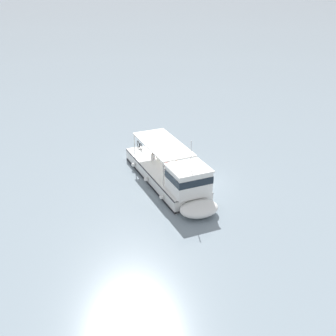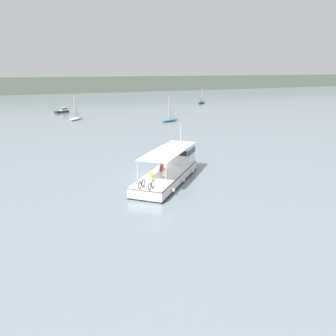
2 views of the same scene
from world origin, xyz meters
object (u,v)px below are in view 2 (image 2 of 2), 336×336
sailboat_near_port (76,117)px  sailboat_off_stern (202,102)px  sailboat_near_starboard (170,119)px  motorboat_horizon_west (62,111)px  ferry_main (171,169)px

sailboat_near_port → sailboat_off_stern: 48.45m
sailboat_near_starboard → motorboat_horizon_west: 31.24m
sailboat_off_stern → motorboat_horizon_west: sailboat_off_stern is taller
ferry_main → sailboat_off_stern: size_ratio=2.09×
sailboat_near_port → sailboat_near_starboard: size_ratio=1.00×
sailboat_off_stern → motorboat_horizon_west: (-44.70, -6.54, 0.00)m
sailboat_off_stern → sailboat_near_starboard: size_ratio=1.00×
sailboat_near_starboard → sailboat_near_port: bearing=150.2°
sailboat_off_stern → motorboat_horizon_west: size_ratio=1.42×
sailboat_near_starboard → ferry_main: bearing=-114.3°
sailboat_near_port → sailboat_near_starboard: bearing=-29.8°
sailboat_near_port → sailboat_near_starboard: (18.20, -10.43, 0.00)m
ferry_main → sailboat_off_stern: bearing=58.2°
sailboat_off_stern → motorboat_horizon_west: 45.17m
ferry_main → sailboat_near_port: bearing=92.0°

